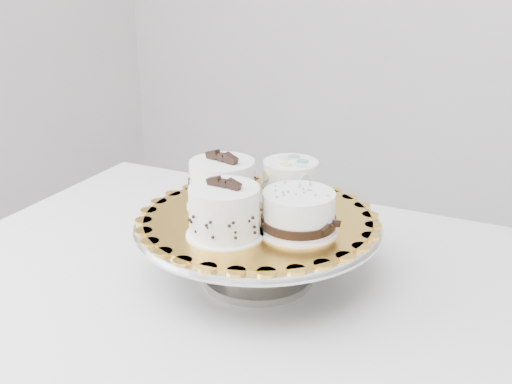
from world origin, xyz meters
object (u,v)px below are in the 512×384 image
Objects in this scene: cake_stand at (258,239)px; cake_banded at (222,186)px; cake_dots at (290,180)px; cake_ribbon at (299,213)px; cake_board at (258,218)px; cake_swirl at (224,213)px; table at (284,330)px.

cake_banded reaches higher than cake_stand.
cake_dots is 0.13m from cake_ribbon.
cake_board is 0.09m from cake_ribbon.
cake_swirl is at bearing -46.30° from cake_banded.
table is 0.19m from cake_board.
cake_swirl reaches higher than table.
table is 0.26m from cake_banded.
cake_swirl reaches higher than cake_dots.
table is at bearing -0.85° from cake_banded.
cake_dots is (0.00, 0.09, 0.04)m from cake_board.
cake_swirl is 1.02× the size of cake_dots.
cake_ribbon is (0.08, -0.10, -0.01)m from cake_dots.
cake_dots reaches higher than cake_stand.
cake_stand is 1.09× the size of cake_board.
cake_dots is (0.00, 0.09, 0.07)m from cake_stand.
cake_stand is at bearing -77.69° from cake_dots.
table is at bearing -47.60° from cake_dots.
cake_dots reaches higher than cake_board.
cake_banded is (-0.07, 0.00, 0.07)m from cake_stand.
cake_swirl reaches higher than cake_stand.
table is 0.16m from cake_stand.
table is 0.25m from cake_dots.
cake_banded reaches higher than table.
cake_banded is at bearing 165.61° from table.
cake_ribbon is at bearing -14.66° from table.
cake_swirl is at bearing -77.53° from cake_dots.
cake_swirl is 0.11m from cake_ribbon.
cake_dots is at bearing 88.77° from cake_board.
cake_board is 0.09m from cake_swirl.
cake_ribbon is (0.08, -0.01, 0.03)m from cake_board.
cake_board is at bearing 0.84° from cake_banded.
cake_swirl is 0.18m from cake_dots.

